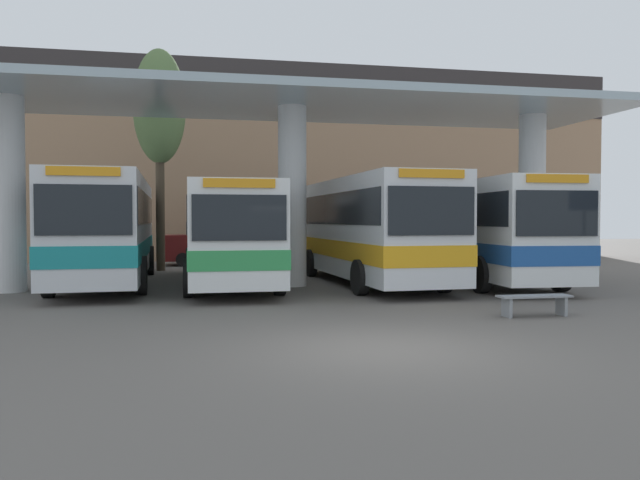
{
  "coord_description": "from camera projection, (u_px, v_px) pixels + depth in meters",
  "views": [
    {
      "loc": [
        -3.06,
        -9.7,
        2.11
      ],
      "look_at": [
        0.0,
        5.38,
        1.6
      ],
      "focal_mm": 35.0,
      "sensor_mm": 36.0,
      "label": 1
    }
  ],
  "objects": [
    {
      "name": "station_canopy",
      "position": [
        292.0,
        131.0,
        19.61
      ],
      "size": [
        21.6,
        6.12,
        5.91
      ],
      "color": "silver",
      "rests_on": "ground_plane"
    },
    {
      "name": "townhouse_backdrop",
      "position": [
        254.0,
        144.0,
        32.15
      ],
      "size": [
        40.0,
        0.58,
        10.28
      ],
      "color": "#9E7A5B",
      "rests_on": "ground_plane"
    },
    {
      "name": "parked_car_street",
      "position": [
        214.0,
        244.0,
        29.07
      ],
      "size": [
        4.62,
        2.09,
        2.0
      ],
      "rotation": [
        0.0,
        0.0,
        0.01
      ],
      "color": "maroon",
      "rests_on": "ground_plane"
    },
    {
      "name": "transit_bus_right_bay",
      "position": [
        367.0,
        226.0,
        20.64
      ],
      "size": [
        3.1,
        10.42,
        3.4
      ],
      "rotation": [
        0.0,
        0.0,
        3.18
      ],
      "color": "silver",
      "rests_on": "ground_plane"
    },
    {
      "name": "transit_bus_left_bay",
      "position": [
        108.0,
        226.0,
        20.39
      ],
      "size": [
        2.94,
        11.42,
        3.4
      ],
      "rotation": [
        0.0,
        0.0,
        3.17
      ],
      "color": "silver",
      "rests_on": "ground_plane"
    },
    {
      "name": "ground_plane",
      "position": [
        385.0,
        348.0,
        10.18
      ],
      "size": [
        100.0,
        100.0,
        0.0
      ],
      "primitive_type": "plane",
      "color": "#605B56"
    },
    {
      "name": "poplar_tree_behind_left",
      "position": [
        159.0,
        109.0,
        25.42
      ],
      "size": [
        2.12,
        2.12,
        9.06
      ],
      "color": "#473A2B",
      "rests_on": "ground_plane"
    },
    {
      "name": "waiting_bench_near_pillar",
      "position": [
        534.0,
        301.0,
        13.54
      ],
      "size": [
        1.63,
        0.44,
        0.46
      ],
      "color": "gray",
      "rests_on": "ground_plane"
    },
    {
      "name": "transit_bus_center_bay",
      "position": [
        228.0,
        230.0,
        20.17
      ],
      "size": [
        2.75,
        10.62,
        3.12
      ],
      "rotation": [
        0.0,
        0.0,
        3.14
      ],
      "color": "white",
      "rests_on": "ground_plane"
    },
    {
      "name": "transit_bus_far_right_bay",
      "position": [
        478.0,
        227.0,
        21.01
      ],
      "size": [
        3.06,
        10.24,
        3.3
      ],
      "rotation": [
        0.0,
        0.0,
        3.09
      ],
      "color": "white",
      "rests_on": "ground_plane"
    }
  ]
}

